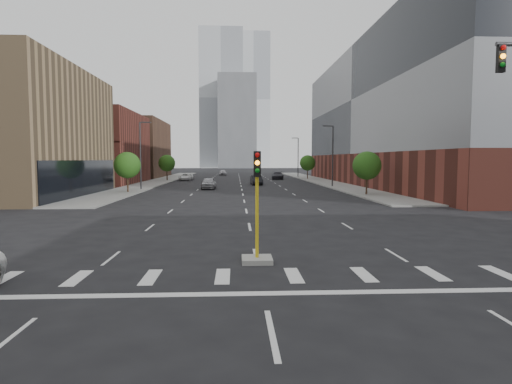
{
  "coord_description": "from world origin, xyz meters",
  "views": [
    {
      "loc": [
        -0.84,
        -7.71,
        4.07
      ],
      "look_at": [
        0.15,
        12.98,
        2.5
      ],
      "focal_mm": 30.0,
      "sensor_mm": 36.0,
      "label": 1
    }
  ],
  "objects": [
    {
      "name": "ground",
      "position": [
        0.0,
        0.0,
        0.0
      ],
      "size": [
        400.0,
        400.0,
        0.0
      ],
      "primitive_type": "plane",
      "color": "black",
      "rests_on": "ground"
    },
    {
      "name": "car_deep_right",
      "position": [
        7.89,
        80.27,
        0.8
      ],
      "size": [
        3.04,
        5.8,
        1.61
      ],
      "primitive_type": "imported",
      "rotation": [
        0.0,
        0.0,
        -0.15
      ],
      "color": "black",
      "rests_on": "ground"
    },
    {
      "name": "tree_right_far",
      "position": [
        14.0,
        80.0,
        3.39
      ],
      "size": [
        3.2,
        3.2,
        4.85
      ],
      "color": "#382619",
      "rests_on": "ground"
    },
    {
      "name": "building_left_far_b",
      "position": [
        -27.5,
        92.0,
        6.5
      ],
      "size": [
        20.0,
        24.0,
        13.0
      ],
      "primitive_type": "cube",
      "color": "brown",
      "rests_on": "ground"
    },
    {
      "name": "car_far_left",
      "position": [
        -10.5,
        75.99,
        0.7
      ],
      "size": [
        2.52,
        5.14,
        1.41
      ],
      "primitive_type": "imported",
      "rotation": [
        0.0,
        0.0,
        -0.04
      ],
      "color": "white",
      "rests_on": "ground"
    },
    {
      "name": "streetlight_right_a",
      "position": [
        13.41,
        55.0,
        5.01
      ],
      "size": [
        1.6,
        0.22,
        9.07
      ],
      "color": "#2D2D30",
      "rests_on": "ground"
    },
    {
      "name": "tree_left_far",
      "position": [
        -14.0,
        75.0,
        3.39
      ],
      "size": [
        3.2,
        3.2,
        4.85
      ],
      "color": "#382619",
      "rests_on": "ground"
    },
    {
      "name": "car_near_left",
      "position": [
        -4.58,
        51.81,
        0.81
      ],
      "size": [
        1.98,
        4.78,
        1.62
      ],
      "primitive_type": "imported",
      "rotation": [
        0.0,
        0.0,
        -0.01
      ],
      "color": "#A1A2A6",
      "rests_on": "ground"
    },
    {
      "name": "building_left_far_a",
      "position": [
        -27.5,
        66.0,
        6.0
      ],
      "size": [
        20.0,
        22.0,
        12.0
      ],
      "primitive_type": "cube",
      "color": "brown",
      "rests_on": "ground"
    },
    {
      "name": "tower_left",
      "position": [
        -8.0,
        220.0,
        35.0
      ],
      "size": [
        22.0,
        22.0,
        70.0
      ],
      "primitive_type": "cube",
      "color": "#B2B7BC",
      "rests_on": "ground"
    },
    {
      "name": "tree_right_near",
      "position": [
        14.0,
        40.0,
        3.39
      ],
      "size": [
        3.2,
        3.2,
        4.85
      ],
      "color": "#382619",
      "rests_on": "ground"
    },
    {
      "name": "tower_mid",
      "position": [
        0.0,
        200.0,
        22.0
      ],
      "size": [
        18.0,
        18.0,
        44.0
      ],
      "primitive_type": "cube",
      "color": "slate",
      "rests_on": "ground"
    },
    {
      "name": "car_distant",
      "position": [
        -4.08,
        102.23,
        0.74
      ],
      "size": [
        1.77,
        4.38,
        1.49
      ],
      "primitive_type": "imported",
      "rotation": [
        0.0,
        0.0,
        -0.0
      ],
      "color": "#B3B2B7",
      "rests_on": "ground"
    },
    {
      "name": "streetlight_right_b",
      "position": [
        13.41,
        90.0,
        5.01
      ],
      "size": [
        1.6,
        0.22,
        9.07
      ],
      "color": "#2D2D30",
      "rests_on": "ground"
    },
    {
      "name": "streetlight_left",
      "position": [
        -13.41,
        50.0,
        5.01
      ],
      "size": [
        1.6,
        0.22,
        9.07
      ],
      "color": "#2D2D30",
      "rests_on": "ground"
    },
    {
      "name": "sidewalk_right_far",
      "position": [
        15.0,
        74.0,
        0.07
      ],
      "size": [
        5.0,
        92.0,
        0.15
      ],
      "primitive_type": "cube",
      "color": "gray",
      "rests_on": "ground"
    },
    {
      "name": "sidewalk_left_far",
      "position": [
        -15.0,
        74.0,
        0.07
      ],
      "size": [
        5.0,
        92.0,
        0.15
      ],
      "primitive_type": "cube",
      "color": "gray",
      "rests_on": "ground"
    },
    {
      "name": "median_traffic_signal",
      "position": [
        0.0,
        8.97,
        0.97
      ],
      "size": [
        1.2,
        1.2,
        4.4
      ],
      "color": "#999993",
      "rests_on": "ground"
    },
    {
      "name": "building_right_main",
      "position": [
        29.5,
        60.0,
        11.0
      ],
      "size": [
        24.0,
        70.0,
        22.0
      ],
      "color": "brown",
      "rests_on": "ground"
    },
    {
      "name": "tree_left_near",
      "position": [
        -14.0,
        45.0,
        3.39
      ],
      "size": [
        3.2,
        3.2,
        4.85
      ],
      "color": "#382619",
      "rests_on": "ground"
    },
    {
      "name": "car_mid_right",
      "position": [
        2.51,
        61.2,
        0.78
      ],
      "size": [
        1.99,
        4.84,
        1.56
      ],
      "primitive_type": "imported",
      "rotation": [
        0.0,
        0.0,
        0.07
      ],
      "color": "black",
      "rests_on": "ground"
    },
    {
      "name": "tower_right",
      "position": [
        10.0,
        260.0,
        40.0
      ],
      "size": [
        20.0,
        20.0,
        80.0
      ],
      "primitive_type": "cube",
      "color": "#B2B7BC",
      "rests_on": "ground"
    }
  ]
}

